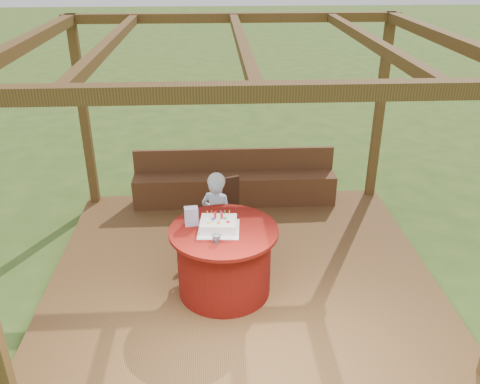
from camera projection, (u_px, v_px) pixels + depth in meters
name	position (u px, v px, depth m)	size (l,w,h in m)	color
ground	(241.00, 274.00, 6.26)	(60.00, 60.00, 0.00)	#37551C
deck	(241.00, 269.00, 6.24)	(4.50, 4.00, 0.12)	brown
pergola	(241.00, 80.00, 5.20)	(4.50, 4.00, 2.72)	brown
bench	(235.00, 186.00, 7.63)	(3.00, 0.42, 0.80)	brown
table	(224.00, 260.00, 5.60)	(1.18, 1.18, 0.79)	maroon
chair	(227.00, 209.00, 6.56)	(0.51, 0.51, 0.85)	#341C10
elderly_woman	(217.00, 215.00, 6.15)	(0.47, 0.40, 1.14)	#AAD5FC
birthday_cake	(219.00, 225.00, 5.40)	(0.47, 0.47, 0.19)	white
gift_bag	(191.00, 216.00, 5.48)	(0.15, 0.09, 0.21)	#C17DA6
drinking_glass	(216.00, 239.00, 5.17)	(0.09, 0.09, 0.09)	white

